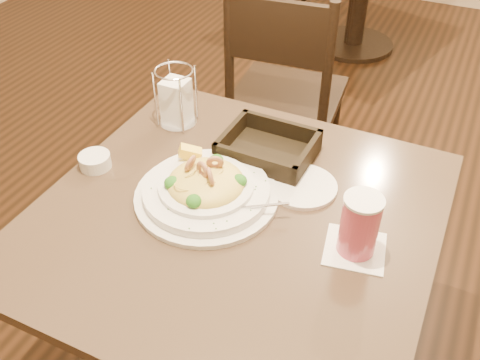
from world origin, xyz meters
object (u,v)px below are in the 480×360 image
at_px(bread_basket, 268,150).
at_px(drink_glass, 359,226).
at_px(dining_chair_near, 284,92).
at_px(butter_ramekin, 95,161).
at_px(main_table, 237,275).
at_px(pasta_bowl, 206,188).
at_px(napkin_caddy, 176,101).
at_px(side_plate, 303,186).

bearing_deg(bread_basket, drink_glass, -37.06).
distance_m(dining_chair_near, butter_ramekin, 0.96).
relative_size(dining_chair_near, drink_glass, 6.28).
bearing_deg(main_table, pasta_bowl, 170.92).
bearing_deg(pasta_bowl, bread_basket, 71.96).
relative_size(drink_glass, napkin_caddy, 0.87).
distance_m(pasta_bowl, drink_glass, 0.37).
height_order(main_table, butter_ramekin, butter_ramekin).
bearing_deg(bread_basket, side_plate, -32.44).
distance_m(pasta_bowl, side_plate, 0.24).
xyz_separation_m(pasta_bowl, side_plate, (0.20, 0.13, -0.03)).
bearing_deg(dining_chair_near, butter_ramekin, 73.49).
height_order(dining_chair_near, drink_glass, dining_chair_near).
bearing_deg(napkin_caddy, bread_basket, -7.82).
xyz_separation_m(dining_chair_near, drink_glass, (0.51, -0.91, 0.29)).
relative_size(main_table, bread_basket, 3.85).
height_order(dining_chair_near, pasta_bowl, dining_chair_near).
relative_size(main_table, dining_chair_near, 0.97).
xyz_separation_m(main_table, dining_chair_near, (-0.23, 0.91, 0.01)).
height_order(dining_chair_near, bread_basket, dining_chair_near).
bearing_deg(dining_chair_near, drink_glass, 113.47).
xyz_separation_m(dining_chair_near, napkin_caddy, (-0.08, -0.64, 0.29)).
distance_m(drink_glass, bread_basket, 0.38).
xyz_separation_m(main_table, butter_ramekin, (-0.40, -0.00, 0.24)).
bearing_deg(butter_ramekin, bread_basket, 30.52).
relative_size(pasta_bowl, side_plate, 2.22).
xyz_separation_m(drink_glass, napkin_caddy, (-0.59, 0.27, 0.00)).
xyz_separation_m(bread_basket, butter_ramekin, (-0.38, -0.23, -0.00)).
bearing_deg(butter_ramekin, pasta_bowl, 2.52).
height_order(dining_chair_near, butter_ramekin, dining_chair_near).
bearing_deg(butter_ramekin, drink_glass, 0.03).
xyz_separation_m(main_table, napkin_caddy, (-0.31, 0.27, 0.30)).
bearing_deg(dining_chair_near, side_plate, 108.03).
distance_m(pasta_bowl, bread_basket, 0.22).
relative_size(bread_basket, butter_ramekin, 2.90).
bearing_deg(drink_glass, dining_chair_near, 119.29).
distance_m(main_table, butter_ramekin, 0.47).
height_order(bread_basket, butter_ramekin, bread_basket).
bearing_deg(drink_glass, napkin_caddy, 155.87).
xyz_separation_m(dining_chair_near, side_plate, (0.34, -0.76, 0.22)).
bearing_deg(side_plate, dining_chair_near, 113.84).
distance_m(napkin_caddy, butter_ramekin, 0.29).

